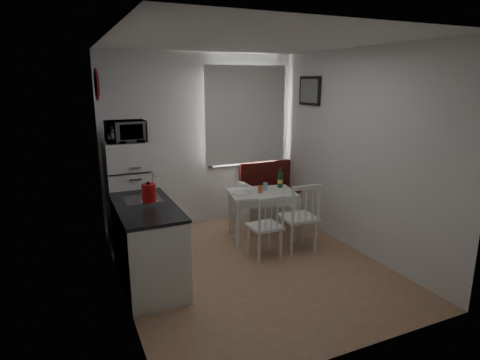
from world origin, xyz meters
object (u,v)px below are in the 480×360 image
at_px(kitchen_counter, 148,244).
at_px(chair_left, 268,220).
at_px(microwave, 125,131).
at_px(kettle, 149,193).
at_px(dining_table, 262,197).
at_px(wine_bottle, 280,177).
at_px(chair_right, 303,210).
at_px(bench, 278,199).
at_px(fridge, 129,193).

distance_m(kitchen_counter, chair_left, 1.50).
relative_size(chair_left, microwave, 0.88).
bearing_deg(chair_left, kettle, 177.74).
distance_m(chair_left, kettle, 1.54).
bearing_deg(dining_table, wine_bottle, 27.94).
bearing_deg(chair_right, wine_bottle, 86.46).
relative_size(dining_table, microwave, 2.04).
bearing_deg(bench, fridge, -177.37).
xyz_separation_m(bench, microwave, (-2.39, -0.16, 1.25)).
xyz_separation_m(chair_left, wine_bottle, (0.60, 0.75, 0.32)).
height_order(chair_left, chair_right, chair_right).
distance_m(chair_left, microwave, 2.17).
bearing_deg(bench, microwave, -176.18).
relative_size(bench, chair_right, 2.58).
distance_m(kitchen_counter, microwave, 1.62).
bearing_deg(wine_bottle, bench, 62.66).
height_order(chair_left, wine_bottle, wine_bottle).
distance_m(dining_table, wine_bottle, 0.43).
bearing_deg(chair_right, microwave, 152.45).
bearing_deg(chair_left, wine_bottle, 50.41).
bearing_deg(kettle, fridge, 91.41).
bearing_deg(bench, dining_table, -133.25).
distance_m(dining_table, chair_left, 0.71).
height_order(bench, microwave, microwave).
xyz_separation_m(dining_table, chair_right, (0.25, -0.67, -0.03)).
xyz_separation_m(bench, chair_right, (-0.41, -1.37, 0.27)).
distance_m(bench, wine_bottle, 0.86).
bearing_deg(fridge, bench, 2.63).
xyz_separation_m(kitchen_counter, dining_table, (1.75, 0.65, 0.15)).
height_order(fridge, wine_bottle, fridge).
height_order(bench, kettle, kettle).
relative_size(bench, microwave, 2.55).
distance_m(microwave, wine_bottle, 2.24).
bearing_deg(chair_right, chair_left, -177.29).
relative_size(fridge, microwave, 2.82).
bearing_deg(dining_table, chair_left, -98.90).
relative_size(dining_table, fridge, 0.72).
xyz_separation_m(chair_left, kettle, (-1.45, 0.03, 0.51)).
distance_m(dining_table, chair_right, 0.71).
distance_m(bench, dining_table, 1.01).
bearing_deg(dining_table, fridge, 173.01).
height_order(kitchen_counter, kettle, kitchen_counter).
bearing_deg(chair_right, kettle, -177.26).
bearing_deg(fridge, wine_bottle, -13.38).
relative_size(chair_left, wine_bottle, 1.48).
height_order(bench, wine_bottle, wine_bottle).
height_order(dining_table, chair_right, chair_right).
xyz_separation_m(dining_table, kettle, (-1.70, -0.63, 0.41)).
relative_size(bench, dining_table, 1.25).
bearing_deg(microwave, chair_left, -39.06).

